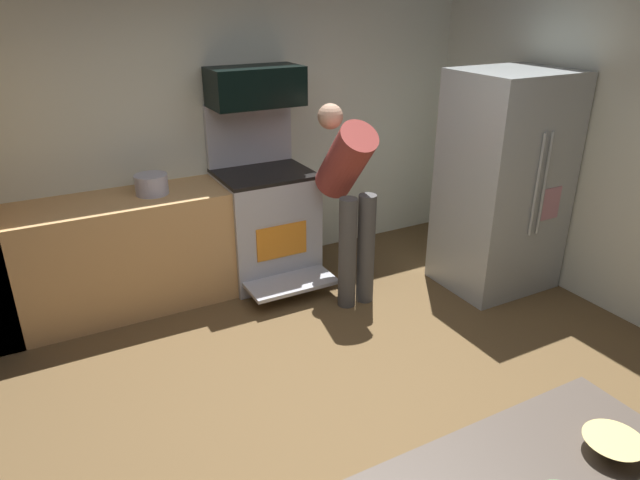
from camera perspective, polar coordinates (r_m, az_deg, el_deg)
ground_plane at (r=3.51m, az=2.42°, el=-17.85°), size 5.20×4.80×0.02m
wall_back at (r=4.90m, az=-11.61°, el=11.18°), size 5.20×0.12×2.60m
lower_cabinet_run at (r=4.65m, az=-20.00°, el=-1.57°), size 2.40×0.60×0.90m
oven_range at (r=4.91m, az=-5.48°, el=1.85°), size 0.76×0.98×1.47m
microwave at (r=4.70m, az=-6.49°, el=15.03°), size 0.74×0.38×0.31m
refrigerator at (r=4.87m, az=17.84°, el=5.46°), size 0.87×0.75×1.78m
person_cook at (r=4.40m, az=2.87°, el=5.00°), size 0.31×0.65×1.53m
mixing_bowl_prep at (r=2.24m, az=27.25°, el=-17.87°), size 0.20×0.20×0.06m
stock_pot at (r=4.51m, az=-16.51°, el=5.36°), size 0.25×0.25×0.15m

